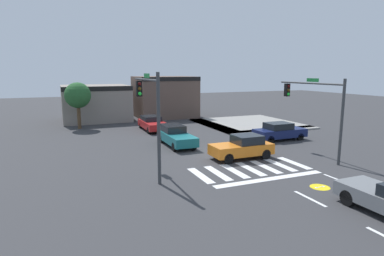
{
  "coord_description": "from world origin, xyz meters",
  "views": [
    {
      "loc": [
        -10.39,
        -20.42,
        5.75
      ],
      "look_at": [
        -1.24,
        1.61,
        1.58
      ],
      "focal_mm": 30.32,
      "sensor_mm": 36.0,
      "label": 1
    }
  ],
  "objects_px": {
    "car_orange": "(243,147)",
    "roadside_tree": "(78,96)",
    "car_teal": "(176,136)",
    "car_navy": "(279,131)",
    "car_red": "(152,123)",
    "traffic_signal_southeast": "(314,101)",
    "traffic_signal_southwest": "(149,105)"
  },
  "relations": [
    {
      "from": "traffic_signal_southeast",
      "to": "car_navy",
      "type": "bearing_deg",
      "value": -13.73
    },
    {
      "from": "traffic_signal_southeast",
      "to": "car_teal",
      "type": "height_order",
      "value": "traffic_signal_southeast"
    },
    {
      "from": "car_red",
      "to": "car_navy",
      "type": "xyz_separation_m",
      "value": [
        8.67,
        -8.7,
        0.04
      ]
    },
    {
      "from": "traffic_signal_southeast",
      "to": "car_teal",
      "type": "distance_m",
      "value": 10.45
    },
    {
      "from": "car_teal",
      "to": "roadside_tree",
      "type": "height_order",
      "value": "roadside_tree"
    },
    {
      "from": "car_orange",
      "to": "roadside_tree",
      "type": "xyz_separation_m",
      "value": [
        -9.3,
        16.27,
        2.58
      ]
    },
    {
      "from": "car_navy",
      "to": "car_teal",
      "type": "bearing_deg",
      "value": 170.49
    },
    {
      "from": "car_navy",
      "to": "roadside_tree",
      "type": "distance_m",
      "value": 19.84
    },
    {
      "from": "traffic_signal_southeast",
      "to": "car_navy",
      "type": "relative_size",
      "value": 1.36
    },
    {
      "from": "traffic_signal_southwest",
      "to": "car_red",
      "type": "xyz_separation_m",
      "value": [
        3.91,
        13.51,
        -3.26
      ]
    },
    {
      "from": "traffic_signal_southeast",
      "to": "car_red",
      "type": "xyz_separation_m",
      "value": [
        -7.41,
        13.83,
        -3.07
      ]
    },
    {
      "from": "traffic_signal_southeast",
      "to": "car_teal",
      "type": "bearing_deg",
      "value": 48.73
    },
    {
      "from": "car_red",
      "to": "car_navy",
      "type": "height_order",
      "value": "car_navy"
    },
    {
      "from": "car_red",
      "to": "roadside_tree",
      "type": "xyz_separation_m",
      "value": [
        -6.63,
        3.66,
        2.66
      ]
    },
    {
      "from": "car_red",
      "to": "traffic_signal_southwest",
      "type": "bearing_deg",
      "value": -16.14
    },
    {
      "from": "car_orange",
      "to": "roadside_tree",
      "type": "height_order",
      "value": "roadside_tree"
    },
    {
      "from": "car_teal",
      "to": "car_orange",
      "type": "bearing_deg",
      "value": 27.33
    },
    {
      "from": "car_teal",
      "to": "car_red",
      "type": "bearing_deg",
      "value": 179.14
    },
    {
      "from": "traffic_signal_southeast",
      "to": "car_teal",
      "type": "relative_size",
      "value": 1.32
    },
    {
      "from": "car_teal",
      "to": "car_navy",
      "type": "bearing_deg",
      "value": 80.49
    },
    {
      "from": "car_navy",
      "to": "car_orange",
      "type": "xyz_separation_m",
      "value": [
        -6.0,
        -3.91,
        0.03
      ]
    },
    {
      "from": "car_red",
      "to": "roadside_tree",
      "type": "bearing_deg",
      "value": -118.9
    },
    {
      "from": "traffic_signal_southeast",
      "to": "traffic_signal_southwest",
      "type": "distance_m",
      "value": 11.33
    },
    {
      "from": "traffic_signal_southeast",
      "to": "car_navy",
      "type": "xyz_separation_m",
      "value": [
        1.25,
        5.13,
        -3.03
      ]
    },
    {
      "from": "car_navy",
      "to": "roadside_tree",
      "type": "height_order",
      "value": "roadside_tree"
    },
    {
      "from": "traffic_signal_southeast",
      "to": "car_navy",
      "type": "height_order",
      "value": "traffic_signal_southeast"
    },
    {
      "from": "traffic_signal_southwest",
      "to": "car_teal",
      "type": "relative_size",
      "value": 1.25
    },
    {
      "from": "roadside_tree",
      "to": "car_red",
      "type": "bearing_deg",
      "value": -28.9
    },
    {
      "from": "car_teal",
      "to": "roadside_tree",
      "type": "bearing_deg",
      "value": -149.08
    },
    {
      "from": "traffic_signal_southeast",
      "to": "car_orange",
      "type": "bearing_deg",
      "value": 75.53
    },
    {
      "from": "car_navy",
      "to": "car_red",
      "type": "bearing_deg",
      "value": 134.89
    },
    {
      "from": "car_red",
      "to": "car_teal",
      "type": "distance_m",
      "value": 7.23
    }
  ]
}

